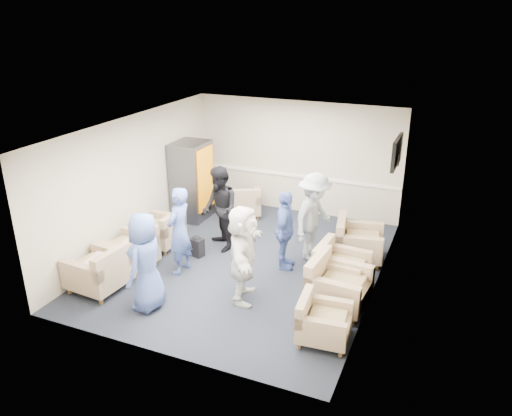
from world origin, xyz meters
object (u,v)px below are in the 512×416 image
at_px(vending_machine, 192,181).
at_px(person_mid_left, 179,231).
at_px(armchair_right_near, 321,323).
at_px(person_front_right, 243,254).
at_px(armchair_corner, 243,203).
at_px(person_back_right, 314,217).
at_px(armchair_left_far, 162,232).
at_px(armchair_right_midnear, 335,287).
at_px(person_back_left, 220,209).
at_px(armchair_right_midfar, 339,269).
at_px(armchair_right_far, 356,243).
at_px(armchair_left_near, 101,272).
at_px(armchair_left_mid, 130,253).
at_px(person_mid_right, 285,230).
at_px(person_front_left, 146,262).

relative_size(vending_machine, person_mid_left, 1.09).
xyz_separation_m(armchair_right_near, person_front_right, (-1.53, 0.60, 0.56)).
distance_m(armchair_corner, person_back_right, 2.69).
xyz_separation_m(armchair_left_far, person_front_right, (2.40, -1.20, 0.53)).
relative_size(armchair_corner, person_front_right, 0.63).
relative_size(armchair_right_midnear, person_front_right, 0.58).
bearing_deg(armchair_right_near, armchair_left_far, 60.33).
distance_m(person_back_left, person_front_right, 2.02).
distance_m(armchair_right_midfar, armchair_corner, 3.74).
height_order(armchair_right_midnear, armchair_right_far, armchair_right_midnear).
relative_size(armchair_right_near, person_front_right, 0.47).
height_order(person_mid_left, person_back_left, person_back_left).
bearing_deg(armchair_left_near, vending_machine, -172.77).
xyz_separation_m(armchair_left_mid, armchair_right_near, (3.93, -0.72, -0.05)).
xyz_separation_m(armchair_right_midnear, vending_machine, (-4.08, 2.46, 0.55)).
height_order(armchair_left_far, armchair_right_near, armchair_left_far).
bearing_deg(armchair_right_near, person_back_right, 14.41).
distance_m(armchair_left_mid, armchair_right_far, 4.37).
bearing_deg(armchair_right_midfar, armchair_left_mid, 107.61).
relative_size(armchair_right_midfar, person_mid_left, 0.55).
bearing_deg(armchair_left_mid, person_mid_right, 121.49).
distance_m(armchair_right_midnear, vending_machine, 4.80).
xyz_separation_m(armchair_corner, person_front_right, (1.52, -3.38, 0.53)).
distance_m(person_mid_left, person_front_right, 1.54).
relative_size(armchair_right_near, person_back_right, 0.46).
distance_m(armchair_left_mid, armchair_right_near, 4.00).
height_order(armchair_left_far, person_front_left, person_front_left).
xyz_separation_m(armchair_corner, person_mid_left, (0.04, -2.95, 0.52)).
relative_size(armchair_right_midnear, person_back_right, 0.56).
distance_m(armchair_left_far, armchair_right_near, 4.33).
xyz_separation_m(person_front_left, person_mid_left, (-0.13, 1.26, 0.00)).
bearing_deg(armchair_corner, person_mid_right, 104.90).
distance_m(armchair_right_midfar, person_front_left, 3.36).
bearing_deg(armchair_left_near, armchair_left_mid, -176.64).
height_order(armchair_left_mid, person_back_left, person_back_left).
relative_size(armchair_right_far, person_back_right, 0.58).
bearing_deg(person_mid_right, armchair_right_midnear, -137.22).
bearing_deg(armchair_corner, armchair_left_near, 51.46).
distance_m(armchair_corner, person_front_left, 4.25).
height_order(armchair_left_near, person_mid_right, person_mid_right).
relative_size(armchair_right_midfar, person_front_right, 0.53).
relative_size(armchair_right_far, person_back_left, 0.59).
xyz_separation_m(person_mid_left, person_back_right, (2.13, 1.48, 0.05)).
distance_m(armchair_right_midnear, armchair_corner, 4.26).
relative_size(armchair_left_far, person_back_right, 0.47).
bearing_deg(armchair_right_far, armchair_right_midfar, 167.22).
relative_size(armchair_right_near, person_mid_right, 0.52).
bearing_deg(vending_machine, armchair_right_far, -9.04).
bearing_deg(armchair_left_far, armchair_right_midnear, 79.01).
xyz_separation_m(vending_machine, person_mid_right, (2.84, -1.50, -0.14)).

